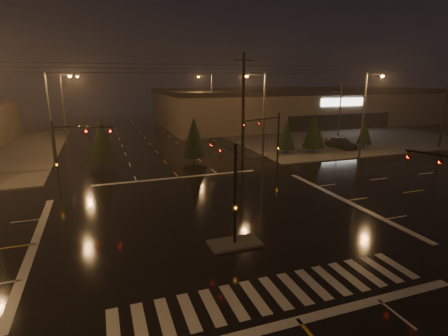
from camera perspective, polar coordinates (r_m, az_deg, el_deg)
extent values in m
plane|color=black|center=(24.22, -1.74, -8.35)|extent=(140.00, 140.00, 0.00)
cube|color=#4B4742|center=(63.81, 15.90, 5.50)|extent=(36.00, 36.00, 0.12)
cube|color=#4B4742|center=(20.77, 1.75, -12.19)|extent=(3.00, 1.60, 0.15)
cube|color=beige|center=(16.88, 8.33, -19.47)|extent=(15.00, 2.60, 0.01)
cube|color=beige|center=(15.49, 12.09, -23.17)|extent=(16.00, 0.50, 0.01)
cube|color=beige|center=(34.28, -7.44, -1.55)|extent=(16.00, 0.50, 0.01)
cube|color=black|center=(65.30, 20.51, 5.31)|extent=(50.00, 24.00, 0.08)
cube|color=#706550|center=(79.43, 12.33, 9.88)|extent=(60.00, 28.00, 7.00)
cube|color=black|center=(79.25, 12.46, 12.25)|extent=(60.20, 28.20, 0.80)
cube|color=white|center=(67.78, 18.77, 10.16)|extent=(9.00, 0.20, 1.40)
cube|color=black|center=(68.13, 18.50, 7.15)|extent=(22.00, 0.15, 2.80)
cylinder|color=black|center=(19.63, 1.82, -4.53)|extent=(0.18, 0.18, 6.00)
cylinder|color=black|center=(21.03, -0.38, 3.81)|extent=(0.12, 4.50, 0.12)
imported|color=#594707|center=(22.93, -2.06, 4.57)|extent=(0.16, 0.20, 1.00)
cube|color=#594707|center=(19.87, 1.80, -6.44)|extent=(0.25, 0.18, 0.35)
cylinder|color=black|center=(36.74, 8.82, 4.27)|extent=(0.18, 0.18, 6.00)
cylinder|color=black|center=(34.57, 6.19, 7.92)|extent=(4.74, 1.82, 0.12)
imported|color=#594707|center=(33.00, 3.44, 7.58)|extent=(0.24, 0.22, 1.00)
cube|color=#594707|center=(36.87, 8.77, 3.20)|extent=(0.25, 0.18, 0.35)
cylinder|color=black|center=(32.60, -25.75, 1.71)|extent=(0.18, 0.18, 6.00)
cylinder|color=black|center=(31.17, -22.09, 6.24)|extent=(4.74, 1.82, 0.12)
imported|color=#594707|center=(30.40, -18.13, 6.30)|extent=(0.24, 0.22, 1.00)
cube|color=#594707|center=(32.74, -25.61, 0.51)|extent=(0.25, 0.18, 0.35)
cylinder|color=black|center=(21.27, 32.50, 1.64)|extent=(1.48, 3.80, 0.12)
imported|color=#594707|center=(21.87, 28.04, 2.38)|extent=(0.22, 0.24, 1.00)
cylinder|color=#38383A|center=(39.77, -26.49, 6.62)|extent=(0.24, 0.24, 10.00)
cylinder|color=#38383A|center=(39.41, -25.52, 13.70)|extent=(2.40, 0.14, 0.14)
cube|color=#38383A|center=(39.33, -23.88, 13.80)|extent=(0.70, 0.30, 0.18)
sphere|color=orange|center=(39.33, -23.86, 13.61)|extent=(0.32, 0.32, 0.32)
cylinder|color=#38383A|center=(55.63, -24.75, 8.63)|extent=(0.24, 0.24, 10.00)
cylinder|color=#38383A|center=(55.37, -24.01, 13.68)|extent=(2.40, 0.14, 0.14)
cube|color=#38383A|center=(55.31, -22.84, 13.74)|extent=(0.70, 0.30, 0.18)
sphere|color=orange|center=(55.31, -22.83, 13.61)|extent=(0.32, 0.32, 0.32)
cylinder|color=#38383A|center=(41.76, 6.53, 8.33)|extent=(0.24, 0.24, 10.00)
cylinder|color=#38383A|center=(41.01, 5.17, 14.98)|extent=(2.40, 0.14, 0.14)
cube|color=#38383A|center=(40.57, 3.71, 14.94)|extent=(0.70, 0.30, 0.18)
sphere|color=orange|center=(40.56, 3.71, 14.76)|extent=(0.32, 0.32, 0.32)
cylinder|color=#38383A|center=(60.28, -1.97, 10.27)|extent=(0.24, 0.24, 10.00)
cylinder|color=#38383A|center=(59.77, -3.15, 14.83)|extent=(2.40, 0.14, 0.14)
cube|color=#38383A|center=(59.46, -4.20, 14.77)|extent=(0.70, 0.30, 0.18)
sphere|color=orange|center=(59.46, -4.19, 14.64)|extent=(0.32, 0.32, 0.32)
cylinder|color=#38383A|center=(43.86, 21.75, 7.70)|extent=(0.24, 0.24, 10.00)
cylinder|color=#38383A|center=(42.75, 23.44, 13.86)|extent=(0.14, 2.40, 0.14)
cube|color=#38383A|center=(41.95, 24.47, 13.70)|extent=(0.30, 0.70, 0.18)
sphere|color=orange|center=(41.95, 24.45, 13.53)|extent=(0.32, 0.32, 0.32)
cylinder|color=black|center=(38.40, 3.15, 9.38)|extent=(0.32, 0.32, 12.00)
cube|color=black|center=(38.30, 3.26, 17.15)|extent=(2.20, 0.12, 0.12)
cylinder|color=black|center=(57.14, 32.48, 8.84)|extent=(0.32, 0.32, 12.00)
cylinder|color=black|center=(45.29, 10.04, 2.72)|extent=(0.18, 0.18, 0.70)
cone|color=black|center=(44.91, 10.16, 5.41)|extent=(2.31, 2.31, 3.60)
cylinder|color=black|center=(46.74, 14.28, 2.86)|extent=(0.18, 0.18, 0.70)
cone|color=black|center=(46.31, 14.48, 5.98)|extent=(2.85, 2.85, 4.45)
cylinder|color=black|center=(51.49, 21.81, 3.31)|extent=(0.18, 0.18, 0.70)
cone|color=black|center=(51.19, 22.00, 5.38)|extent=(1.97, 1.97, 3.08)
cylinder|color=black|center=(39.64, -19.08, 0.47)|extent=(0.18, 0.18, 0.70)
cone|color=black|center=(39.12, -19.40, 4.26)|extent=(2.97, 2.97, 4.64)
cylinder|color=black|center=(40.39, -4.82, 1.47)|extent=(0.18, 0.18, 0.70)
cone|color=black|center=(39.88, -4.90, 5.14)|extent=(2.90, 2.90, 4.53)
imported|color=black|center=(50.28, 18.56, 3.90)|extent=(2.47, 5.05, 1.66)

